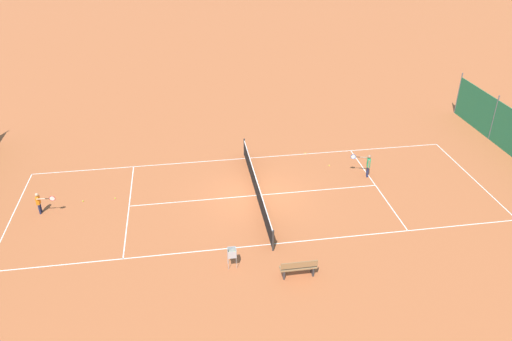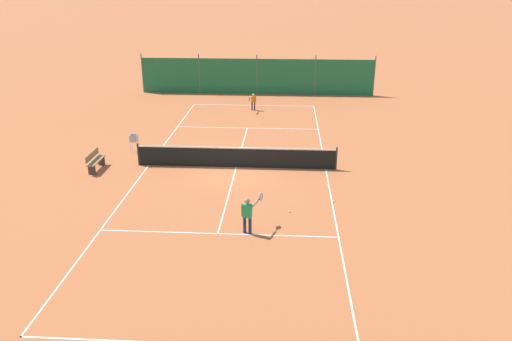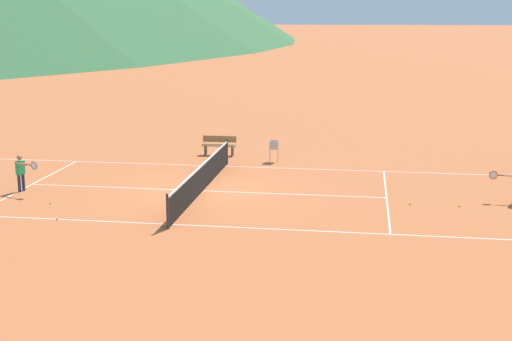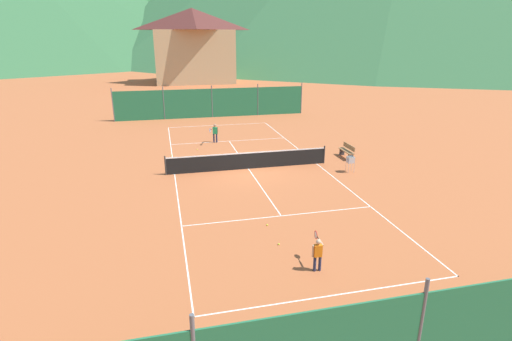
{
  "view_description": "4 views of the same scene",
  "coord_description": "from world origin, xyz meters",
  "px_view_note": "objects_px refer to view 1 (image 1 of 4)",
  "views": [
    {
      "loc": [
        21.39,
        -3.42,
        13.65
      ],
      "look_at": [
        -0.41,
        0.04,
        1.24
      ],
      "focal_mm": 35.0,
      "sensor_mm": 36.0,
      "label": 1
    },
    {
      "loc": [
        -2.25,
        21.38,
        8.18
      ],
      "look_at": [
        -1.04,
        2.13,
        0.68
      ],
      "focal_mm": 35.0,
      "sensor_mm": 36.0,
      "label": 2
    },
    {
      "loc": [
        -23.81,
        -5.52,
        6.22
      ],
      "look_at": [
        -0.05,
        -1.91,
        0.81
      ],
      "focal_mm": 50.0,
      "sensor_mm": 36.0,
      "label": 3
    },
    {
      "loc": [
        -4.52,
        -20.88,
        7.12
      ],
      "look_at": [
        -0.12,
        -2.36,
        0.68
      ],
      "focal_mm": 28.0,
      "sensor_mm": 36.0,
      "label": 4
    }
  ],
  "objects_px": {
    "player_near_baseline": "(39,202)",
    "ball_hopper": "(232,254)",
    "tennis_net": "(256,187)",
    "tennis_ball_alley_right": "(329,165)",
    "player_far_baseline": "(368,164)",
    "tennis_ball_by_net_right": "(115,198)",
    "courtside_bench": "(298,268)",
    "tennis_ball_far_corner": "(83,201)",
    "tennis_ball_by_net_left": "(305,153)"
  },
  "relations": [
    {
      "from": "tennis_ball_far_corner",
      "to": "ball_hopper",
      "type": "relative_size",
      "value": 0.07
    },
    {
      "from": "tennis_net",
      "to": "tennis_ball_by_net_left",
      "type": "bearing_deg",
      "value": 139.05
    },
    {
      "from": "tennis_net",
      "to": "player_near_baseline",
      "type": "bearing_deg",
      "value": -90.32
    },
    {
      "from": "tennis_ball_alley_right",
      "to": "tennis_ball_by_net_right",
      "type": "xyz_separation_m",
      "value": [
        1.65,
        -11.71,
        0.0
      ]
    },
    {
      "from": "tennis_ball_far_corner",
      "to": "tennis_ball_by_net_left",
      "type": "distance_m",
      "value": 12.76
    },
    {
      "from": "tennis_ball_alley_right",
      "to": "ball_hopper",
      "type": "relative_size",
      "value": 0.07
    },
    {
      "from": "player_near_baseline",
      "to": "ball_hopper",
      "type": "relative_size",
      "value": 1.25
    },
    {
      "from": "tennis_ball_far_corner",
      "to": "courtside_bench",
      "type": "relative_size",
      "value": 0.04
    },
    {
      "from": "tennis_net",
      "to": "tennis_ball_alley_right",
      "type": "xyz_separation_m",
      "value": [
        -2.45,
        4.57,
        -0.47
      ]
    },
    {
      "from": "player_near_baseline",
      "to": "player_far_baseline",
      "type": "bearing_deg",
      "value": 93.3
    },
    {
      "from": "tennis_net",
      "to": "tennis_ball_alley_right",
      "type": "relative_size",
      "value": 139.09
    },
    {
      "from": "tennis_net",
      "to": "tennis_ball_by_net_left",
      "type": "distance_m",
      "value": 5.51
    },
    {
      "from": "player_far_baseline",
      "to": "ball_hopper",
      "type": "bearing_deg",
      "value": -52.11
    },
    {
      "from": "tennis_ball_alley_right",
      "to": "tennis_ball_by_net_right",
      "type": "height_order",
      "value": "same"
    },
    {
      "from": "tennis_net",
      "to": "tennis_ball_by_net_left",
      "type": "xyz_separation_m",
      "value": [
        -4.14,
        3.6,
        -0.47
      ]
    },
    {
      "from": "tennis_net",
      "to": "courtside_bench",
      "type": "bearing_deg",
      "value": 6.26
    },
    {
      "from": "player_far_baseline",
      "to": "tennis_ball_far_corner",
      "type": "bearing_deg",
      "value": -89.09
    },
    {
      "from": "tennis_ball_far_corner",
      "to": "tennis_net",
      "type": "bearing_deg",
      "value": 84.83
    },
    {
      "from": "player_near_baseline",
      "to": "tennis_ball_by_net_left",
      "type": "bearing_deg",
      "value": 106.13
    },
    {
      "from": "tennis_ball_alley_right",
      "to": "tennis_ball_by_net_right",
      "type": "distance_m",
      "value": 11.82
    },
    {
      "from": "tennis_net",
      "to": "player_far_baseline",
      "type": "xyz_separation_m",
      "value": [
        -1.03,
        6.26,
        0.26
      ]
    },
    {
      "from": "tennis_ball_by_net_right",
      "to": "tennis_ball_by_net_left",
      "type": "xyz_separation_m",
      "value": [
        -3.35,
        10.73,
        0.0
      ]
    },
    {
      "from": "tennis_ball_alley_right",
      "to": "tennis_net",
      "type": "bearing_deg",
      "value": -61.86
    },
    {
      "from": "player_far_baseline",
      "to": "tennis_ball_far_corner",
      "type": "height_order",
      "value": "player_far_baseline"
    },
    {
      "from": "player_far_baseline",
      "to": "tennis_ball_far_corner",
      "type": "distance_m",
      "value": 14.99
    },
    {
      "from": "tennis_ball_alley_right",
      "to": "courtside_bench",
      "type": "height_order",
      "value": "courtside_bench"
    },
    {
      "from": "tennis_ball_alley_right",
      "to": "ball_hopper",
      "type": "bearing_deg",
      "value": -39.77
    },
    {
      "from": "player_far_baseline",
      "to": "ball_hopper",
      "type": "distance_m",
      "value": 10.31
    },
    {
      "from": "player_near_baseline",
      "to": "tennis_ball_alley_right",
      "type": "xyz_separation_m",
      "value": [
        -2.39,
        15.1,
        -0.62
      ]
    },
    {
      "from": "tennis_ball_by_net_left",
      "to": "ball_hopper",
      "type": "relative_size",
      "value": 0.07
    },
    {
      "from": "player_near_baseline",
      "to": "ball_hopper",
      "type": "xyz_separation_m",
      "value": [
        5.36,
        8.65,
        -0.0
      ]
    },
    {
      "from": "tennis_net",
      "to": "tennis_ball_alley_right",
      "type": "distance_m",
      "value": 5.21
    },
    {
      "from": "player_far_baseline",
      "to": "ball_hopper",
      "type": "relative_size",
      "value": 1.47
    },
    {
      "from": "player_near_baseline",
      "to": "tennis_ball_by_net_right",
      "type": "bearing_deg",
      "value": 102.29
    },
    {
      "from": "tennis_ball_by_net_right",
      "to": "ball_hopper",
      "type": "distance_m",
      "value": 8.08
    },
    {
      "from": "player_near_baseline",
      "to": "tennis_ball_by_net_left",
      "type": "distance_m",
      "value": 14.72
    },
    {
      "from": "player_far_baseline",
      "to": "tennis_ball_by_net_right",
      "type": "distance_m",
      "value": 13.41
    },
    {
      "from": "tennis_ball_by_net_right",
      "to": "ball_hopper",
      "type": "xyz_separation_m",
      "value": [
        6.1,
        5.26,
        0.62
      ]
    },
    {
      "from": "tennis_ball_far_corner",
      "to": "tennis_ball_by_net_left",
      "type": "xyz_separation_m",
      "value": [
        -3.36,
        12.31,
        0.0
      ]
    },
    {
      "from": "player_near_baseline",
      "to": "courtside_bench",
      "type": "distance_m",
      "value": 12.92
    },
    {
      "from": "courtside_bench",
      "to": "tennis_ball_far_corner",
      "type": "bearing_deg",
      "value": -127.16
    },
    {
      "from": "tennis_ball_far_corner",
      "to": "courtside_bench",
      "type": "xyz_separation_m",
      "value": [
        7.13,
        9.41,
        0.42
      ]
    },
    {
      "from": "player_near_baseline",
      "to": "tennis_ball_far_corner",
      "type": "relative_size",
      "value": 16.9
    },
    {
      "from": "tennis_ball_by_net_right",
      "to": "tennis_net",
      "type": "bearing_deg",
      "value": 83.62
    },
    {
      "from": "tennis_ball_alley_right",
      "to": "courtside_bench",
      "type": "distance_m",
      "value": 9.62
    },
    {
      "from": "player_near_baseline",
      "to": "ball_hopper",
      "type": "height_order",
      "value": "player_near_baseline"
    },
    {
      "from": "player_near_baseline",
      "to": "tennis_ball_by_net_right",
      "type": "distance_m",
      "value": 3.53
    },
    {
      "from": "player_far_baseline",
      "to": "tennis_ball_alley_right",
      "type": "distance_m",
      "value": 2.32
    },
    {
      "from": "tennis_net",
      "to": "courtside_bench",
      "type": "distance_m",
      "value": 6.38
    },
    {
      "from": "ball_hopper",
      "to": "courtside_bench",
      "type": "height_order",
      "value": "ball_hopper"
    }
  ]
}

